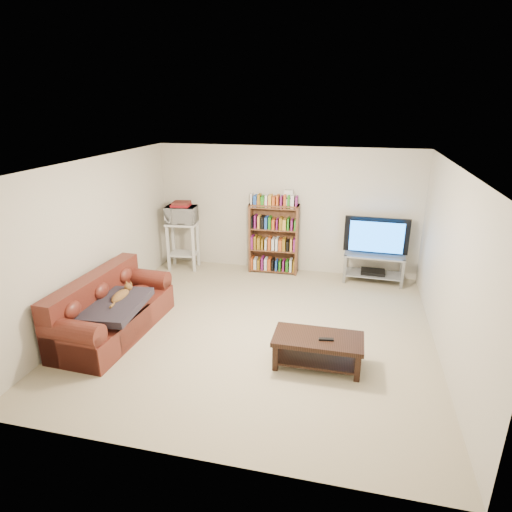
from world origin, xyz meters
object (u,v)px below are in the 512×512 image
(sofa, at_px, (110,313))
(bookshelf, at_px, (274,238))
(tv_stand, at_px, (374,263))
(coffee_table, at_px, (318,346))

(sofa, bearing_deg, bookshelf, 59.82)
(tv_stand, bearing_deg, coffee_table, -102.31)
(sofa, xyz_separation_m, bookshelf, (1.85, 2.84, 0.39))
(sofa, relative_size, coffee_table, 1.83)
(tv_stand, xyz_separation_m, bookshelf, (-1.89, 0.07, 0.34))
(sofa, distance_m, coffee_table, 2.99)
(sofa, bearing_deg, tv_stand, 39.43)
(coffee_table, xyz_separation_m, tv_stand, (0.75, 2.94, 0.08))
(sofa, xyz_separation_m, coffee_table, (2.99, -0.16, -0.02))
(coffee_table, bearing_deg, sofa, 176.87)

